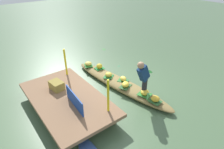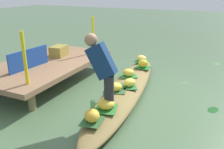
# 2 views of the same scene
# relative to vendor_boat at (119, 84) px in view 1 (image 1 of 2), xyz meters

# --- Properties ---
(canal_water) EXTENTS (40.00, 40.00, 0.00)m
(canal_water) POSITION_rel_vendor_boat_xyz_m (0.00, 0.00, -0.12)
(canal_water) COLOR #4A6745
(canal_water) RESTS_ON ground
(dock_platform) EXTENTS (3.20, 1.80, 0.45)m
(dock_platform) POSITION_rel_vendor_boat_xyz_m (-0.03, 2.00, 0.27)
(dock_platform) COLOR #896548
(dock_platform) RESTS_ON ground
(vendor_boat) EXTENTS (4.41, 1.25, 0.24)m
(vendor_boat) POSITION_rel_vendor_boat_xyz_m (0.00, 0.00, 0.00)
(vendor_boat) COLOR olive
(vendor_boat) RESTS_ON ground
(leaf_mat_0) EXTENTS (0.47, 0.42, 0.01)m
(leaf_mat_0) POSITION_rel_vendor_boat_xyz_m (1.66, 0.24, 0.12)
(leaf_mat_0) COLOR #338236
(leaf_mat_0) RESTS_ON vendor_boat
(banana_bunch_0) EXTENTS (0.34, 0.36, 0.16)m
(banana_bunch_0) POSITION_rel_vendor_boat_xyz_m (1.66, 0.24, 0.20)
(banana_bunch_0) COLOR #F9D957
(banana_bunch_0) RESTS_ON vendor_boat
(leaf_mat_1) EXTENTS (0.32, 0.36, 0.01)m
(leaf_mat_1) POSITION_rel_vendor_boat_xyz_m (1.18, 0.04, 0.12)
(leaf_mat_1) COLOR #1E742C
(leaf_mat_1) RESTS_ON vendor_boat
(banana_bunch_1) EXTENTS (0.34, 0.34, 0.20)m
(banana_bunch_1) POSITION_rel_vendor_boat_xyz_m (1.18, 0.04, 0.22)
(banana_bunch_1) COLOR gold
(banana_bunch_1) RESTS_ON vendor_boat
(leaf_mat_2) EXTENTS (0.40, 0.34, 0.01)m
(leaf_mat_2) POSITION_rel_vendor_boat_xyz_m (-1.55, -0.10, 0.12)
(leaf_mat_2) COLOR #2B5D2E
(leaf_mat_2) RESTS_ON vendor_boat
(banana_bunch_2) EXTENTS (0.34, 0.33, 0.18)m
(banana_bunch_2) POSITION_rel_vendor_boat_xyz_m (-1.55, -0.10, 0.22)
(banana_bunch_2) COLOR gold
(banana_bunch_2) RESTS_ON vendor_boat
(leaf_mat_3) EXTENTS (0.42, 0.49, 0.01)m
(leaf_mat_3) POSITION_rel_vendor_boat_xyz_m (-0.41, 0.07, 0.12)
(leaf_mat_3) COLOR #2F572A
(leaf_mat_3) RESTS_ON vendor_boat
(banana_bunch_3) EXTENTS (0.36, 0.38, 0.16)m
(banana_bunch_3) POSITION_rel_vendor_boat_xyz_m (-0.41, 0.07, 0.20)
(banana_bunch_3) COLOR yellow
(banana_bunch_3) RESTS_ON vendor_boat
(leaf_mat_4) EXTENTS (0.46, 0.47, 0.01)m
(leaf_mat_4) POSITION_rel_vendor_boat_xyz_m (0.45, 0.13, 0.12)
(leaf_mat_4) COLOR #297232
(leaf_mat_4) RESTS_ON vendor_boat
(banana_bunch_4) EXTENTS (0.33, 0.33, 0.16)m
(banana_bunch_4) POSITION_rel_vendor_boat_xyz_m (0.45, 0.13, 0.21)
(banana_bunch_4) COLOR gold
(banana_bunch_4) RESTS_ON vendor_boat
(leaf_mat_5) EXTENTS (0.45, 0.41, 0.01)m
(leaf_mat_5) POSITION_rel_vendor_boat_xyz_m (-0.08, -0.11, 0.12)
(leaf_mat_5) COLOR #2D6D30
(leaf_mat_5) RESTS_ON vendor_boat
(banana_bunch_5) EXTENTS (0.31, 0.27, 0.16)m
(banana_bunch_5) POSITION_rel_vendor_boat_xyz_m (-0.08, -0.11, 0.20)
(banana_bunch_5) COLOR yellow
(banana_bunch_5) RESTS_ON vendor_boat
(leaf_mat_6) EXTENTS (0.47, 0.43, 0.01)m
(leaf_mat_6) POSITION_rel_vendor_boat_xyz_m (-1.12, -0.11, 0.12)
(leaf_mat_6) COLOR #2D782E
(leaf_mat_6) RESTS_ON vendor_boat
(banana_bunch_6) EXTENTS (0.38, 0.38, 0.16)m
(banana_bunch_6) POSITION_rel_vendor_boat_xyz_m (-1.12, -0.11, 0.20)
(banana_bunch_6) COLOR yellow
(banana_bunch_6) RESTS_ON vendor_boat
(vendor_person) EXTENTS (0.24, 0.52, 1.20)m
(vendor_person) POSITION_rel_vendor_boat_xyz_m (-1.07, -0.02, 0.81)
(vendor_person) COLOR #28282D
(vendor_person) RESTS_ON vendor_boat
(water_bottle) EXTENTS (0.06, 0.06, 0.22)m
(water_bottle) POSITION_rel_vendor_boat_xyz_m (-1.35, 0.01, 0.23)
(water_bottle) COLOR #57AD60
(water_bottle) RESTS_ON vendor_boat
(market_banner) EXTENTS (1.05, 0.11, 0.41)m
(market_banner) POSITION_rel_vendor_boat_xyz_m (-0.53, 2.00, 0.54)
(market_banner) COLOR navy
(market_banner) RESTS_ON dock_platform
(railing_post_west) EXTENTS (0.06, 0.06, 0.95)m
(railing_post_west) POSITION_rel_vendor_boat_xyz_m (-1.23, 1.40, 0.81)
(railing_post_west) COLOR yellow
(railing_post_west) RESTS_ON dock_platform
(railing_post_east) EXTENTS (0.06, 0.06, 0.95)m
(railing_post_east) POSITION_rel_vendor_boat_xyz_m (1.17, 1.40, 0.81)
(railing_post_east) COLOR yellow
(railing_post_east) RESTS_ON dock_platform
(produce_crate) EXTENTS (0.48, 0.37, 0.25)m
(produce_crate) POSITION_rel_vendor_boat_xyz_m (0.54, 2.04, 0.46)
(produce_crate) COLOR olive
(produce_crate) RESTS_ON dock_platform
(drifting_plant_0) EXTENTS (0.32, 0.24, 0.01)m
(drifting_plant_0) POSITION_rel_vendor_boat_xyz_m (0.08, -1.67, -0.12)
(drifting_plant_0) COLOR #114716
(drifting_plant_0) RESTS_ON ground
(drifting_plant_1) EXTENTS (0.36, 0.29, 0.01)m
(drifting_plant_1) POSITION_rel_vendor_boat_xyz_m (3.12, -1.56, -0.12)
(drifting_plant_1) COLOR #42783F
(drifting_plant_1) RESTS_ON ground
(drifting_plant_2) EXTENTS (0.23, 0.24, 0.01)m
(drifting_plant_2) POSITION_rel_vendor_boat_xyz_m (1.21, -0.98, -0.12)
(drifting_plant_2) COLOR #40704A
(drifting_plant_2) RESTS_ON ground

